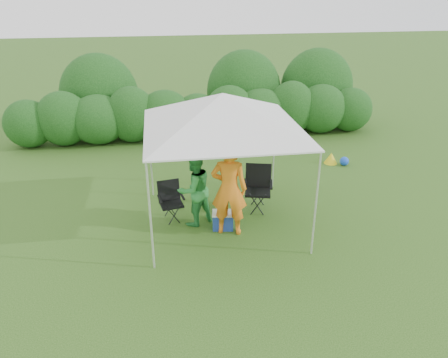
{
  "coord_description": "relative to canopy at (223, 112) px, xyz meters",
  "views": [
    {
      "loc": [
        -1.24,
        -7.72,
        4.83
      ],
      "look_at": [
        0.01,
        0.4,
        1.05
      ],
      "focal_mm": 35.0,
      "sensor_mm": 36.0,
      "label": 1
    }
  ],
  "objects": [
    {
      "name": "canopy",
      "position": [
        0.0,
        0.0,
        0.0
      ],
      "size": [
        3.1,
        3.1,
        2.83
      ],
      "color": "silver",
      "rests_on": "ground"
    },
    {
      "name": "ground",
      "position": [
        0.0,
        -0.5,
        -2.46
      ],
      "size": [
        70.0,
        70.0,
        0.0
      ],
      "primitive_type": "plane",
      "color": "#38621E"
    },
    {
      "name": "woman",
      "position": [
        -0.6,
        0.0,
        -1.65
      ],
      "size": [
        0.99,
        0.93,
        1.63
      ],
      "primitive_type": "imported",
      "rotation": [
        0.0,
        0.0,
        3.66
      ],
      "color": "green",
      "rests_on": "ground"
    },
    {
      "name": "chair_right",
      "position": [
        0.88,
        0.47,
        -1.88
      ],
      "size": [
        0.74,
        0.7,
        1.03
      ],
      "rotation": [
        0.0,
        0.0,
        -0.24
      ],
      "color": "black",
      "rests_on": "ground"
    },
    {
      "name": "man",
      "position": [
        0.06,
        -0.48,
        -1.47
      ],
      "size": [
        0.82,
        0.64,
        1.99
      ],
      "primitive_type": "imported",
      "rotation": [
        0.0,
        0.0,
        2.89
      ],
      "color": "orange",
      "rests_on": "ground"
    },
    {
      "name": "chair_left",
      "position": [
        -1.11,
        0.3,
        -1.98
      ],
      "size": [
        0.6,
        0.56,
        0.86
      ],
      "rotation": [
        0.0,
        0.0,
        0.18
      ],
      "color": "black",
      "rests_on": "ground"
    },
    {
      "name": "lawn_toy",
      "position": [
        3.64,
        2.71,
        -2.31
      ],
      "size": [
        0.63,
        0.53,
        0.32
      ],
      "color": "yellow",
      "rests_on": "ground"
    },
    {
      "name": "cooler",
      "position": [
        -0.04,
        -0.31,
        -2.27
      ],
      "size": [
        0.49,
        0.39,
        0.38
      ],
      "rotation": [
        0.0,
        0.0,
        -0.15
      ],
      "color": "navy",
      "rests_on": "ground"
    },
    {
      "name": "bottle",
      "position": [
        0.02,
        -0.35,
        -1.96
      ],
      "size": [
        0.07,
        0.07,
        0.25
      ],
      "primitive_type": "cylinder",
      "color": "#592D0C",
      "rests_on": "cooler"
    },
    {
      "name": "hedge",
      "position": [
        0.0,
        5.5,
        -1.64
      ],
      "size": [
        12.0,
        1.53,
        1.8
      ],
      "color": "#1E5119",
      "rests_on": "ground"
    }
  ]
}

